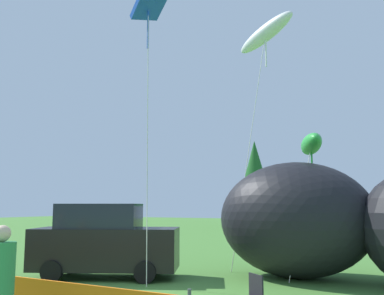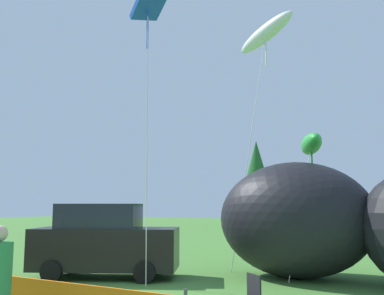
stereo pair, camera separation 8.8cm
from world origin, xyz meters
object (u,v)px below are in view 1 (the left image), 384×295
inflatable_cat (332,225)px  kite_white_ghost (265,34)px  parked_car (105,241)px  kite_green_fish (311,145)px  kite_blue_box (148,13)px  folding_chair (250,295)px

inflatable_cat → kite_white_ghost: bearing=145.0°
parked_car → kite_green_fish: bearing=8.5°
parked_car → kite_white_ghost: size_ratio=0.50×
kite_white_ghost → inflatable_cat: bearing=-38.4°
kite_blue_box → inflatable_cat: bearing=29.4°
folding_chair → kite_green_fish: kite_green_fish is taller
folding_chair → kite_white_ghost: bearing=-126.0°
parked_car → folding_chair: bearing=-51.4°
inflatable_cat → kite_green_fish: (-0.69, 0.98, 2.52)m
inflatable_cat → kite_white_ghost: size_ratio=0.80×
inflatable_cat → kite_green_fish: size_ratio=1.63×
parked_car → inflatable_cat: bearing=-1.7°
parked_car → kite_blue_box: bearing=-29.3°
kite_white_ghost → kite_green_fish: bearing=-28.5°
kite_white_ghost → kite_green_fish: 4.87m
parked_car → kite_blue_box: (1.54, -0.15, 6.93)m
parked_car → kite_green_fish: (5.56, 3.48, 3.05)m
parked_car → folding_chair: 6.41m
kite_white_ghost → kite_green_fish: size_ratio=2.04×
parked_car → kite_white_ghost: bearing=25.5°
folding_chair → inflatable_cat: 5.62m
parked_car → kite_blue_box: 7.10m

